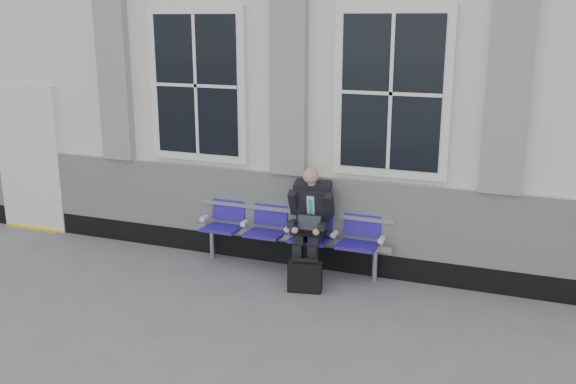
% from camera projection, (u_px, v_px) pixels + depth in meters
% --- Properties ---
extents(ground, '(70.00, 70.00, 0.00)m').
position_uv_depth(ground, '(320.00, 323.00, 6.69)').
color(ground, slate).
rests_on(ground, ground).
extents(station_building, '(14.40, 4.40, 4.49)m').
position_uv_depth(station_building, '(396.00, 79.00, 9.24)').
color(station_building, silver).
rests_on(station_building, ground).
extents(bench, '(2.60, 0.47, 0.91)m').
position_uv_depth(bench, '(290.00, 227.00, 8.03)').
color(bench, '#9EA0A3').
rests_on(bench, ground).
extents(businessman, '(0.56, 0.75, 1.36)m').
position_uv_depth(businessman, '(311.00, 218.00, 7.75)').
color(businessman, black).
rests_on(businessman, ground).
extents(briefcase, '(0.42, 0.24, 0.40)m').
position_uv_depth(briefcase, '(305.00, 276.00, 7.42)').
color(briefcase, black).
rests_on(briefcase, ground).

